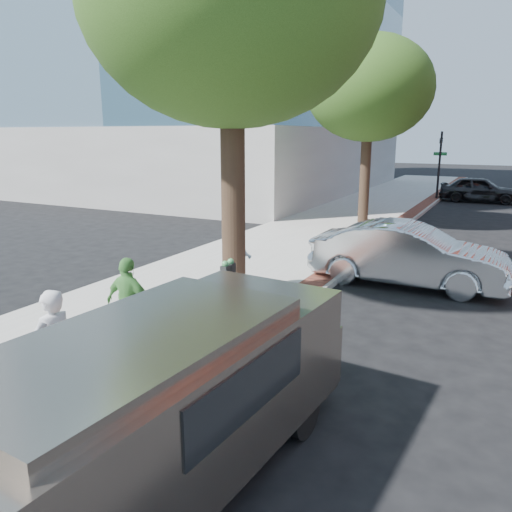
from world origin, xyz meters
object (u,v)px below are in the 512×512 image
Objects in this scene: person_officer at (237,254)px; person_green at (129,304)px; parking_meter at (228,284)px; sedan_silver at (408,255)px; person_gray at (54,349)px; bg_car at (480,189)px; van at (173,392)px.

person_green is (0.10, -3.77, -0.03)m from person_officer.
parking_meter is 5.74m from sedan_silver.
person_officer is at bearing 116.95° from parking_meter.
bg_car is at bearing 177.71° from person_gray.
bg_car is (0.40, 17.76, -0.07)m from sedan_silver.
sedan_silver is at bearing -102.93° from person_officer.
sedan_silver is at bearing 88.73° from van.
person_green is at bearing 170.16° from bg_car.
bg_car is (3.78, 20.31, -0.25)m from person_officer.
bg_car is at bearing 84.21° from parking_meter.
person_officer reaches higher than person_green.
person_officer is 3.77m from person_green.
van is at bearing 153.59° from person_officer.
person_officer reaches higher than person_gray.
person_green is 0.30× the size of van.
person_gray is 2.10m from van.
person_officer is 20.66m from bg_car.
person_gray is 8.70m from sedan_silver.
sedan_silver is at bearing 165.55° from person_gray.
sedan_silver is (2.88, 8.20, -0.18)m from person_gray.
person_gray is at bearing -108.46° from parking_meter.
person_green is 7.13m from sedan_silver.
parking_meter reaches higher than sedan_silver.
parking_meter is 3.18m from person_officer.
parking_meter is at bearing 114.46° from van.
person_officer is at bearing 127.11° from sedan_silver.
sedan_silver is at bearing 177.56° from bg_car.
parking_meter is 2.99m from person_gray.
sedan_silver is at bearing -117.21° from person_green.
person_gray reaches higher than bg_car.
van is at bearing 176.24° from bg_car.
person_green is (-0.40, 1.88, -0.02)m from person_gray.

